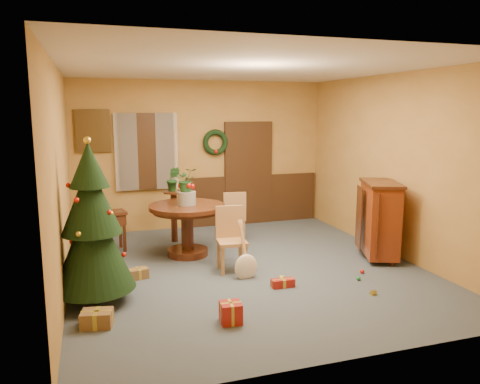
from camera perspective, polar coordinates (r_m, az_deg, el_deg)
name	(u,v)px	position (r m, az deg, el deg)	size (l,w,h in m)	color
room_envelope	(213,171)	(9.37, -3.29, 2.51)	(5.50, 5.50, 5.50)	#323A4A
dining_table	(187,220)	(7.55, -6.46, -3.42)	(1.22, 1.22, 0.84)	black
urn	(187,198)	(7.47, -6.51, -0.75)	(0.29, 0.29, 0.21)	slate
centerpiece_plant	(186,180)	(7.42, -6.56, 1.49)	(0.34, 0.29, 0.38)	#1E4C23
chair_near	(231,236)	(6.86, -1.14, -5.41)	(0.44, 0.44, 0.94)	olive
chair_far	(234,215)	(8.30, -0.75, -2.80)	(0.45, 0.45, 0.92)	olive
guitar	(246,251)	(6.53, 0.74, -7.23)	(0.33, 0.16, 0.78)	#F0E2C8
plant_stand	(174,210)	(8.39, -8.06, -2.22)	(0.36, 0.36, 0.92)	black
stand_plant	(173,179)	(8.29, -8.15, 1.58)	(0.24, 0.19, 0.43)	#19471E
christmas_tree	(92,226)	(5.85, -17.60, -3.96)	(0.98, 0.98, 2.02)	#382111
writing_desk	(102,222)	(8.01, -16.43, -3.56)	(0.81, 0.50, 0.67)	black
sideboard	(380,218)	(7.66, 16.67, -3.03)	(0.82, 1.08, 1.23)	#571E09
gift_a	(97,319)	(5.47, -17.05, -14.54)	(0.37, 0.30, 0.18)	brown
gift_b	(231,313)	(5.32, -1.14, -14.49)	(0.25, 0.25, 0.23)	maroon
gift_c	(138,273)	(6.78, -12.29, -9.67)	(0.29, 0.23, 0.14)	brown
gift_d	(283,283)	(6.35, 5.24, -10.99)	(0.31, 0.13, 0.11)	maroon
toy_a	(247,272)	(6.83, 0.81, -9.69)	(0.08, 0.05, 0.05)	#2637A6
toy_b	(359,278)	(6.76, 14.25, -10.17)	(0.06, 0.06, 0.06)	#22803D
toy_c	(282,278)	(6.61, 5.09, -10.40)	(0.08, 0.05, 0.05)	gold
toy_d	(362,272)	(7.04, 14.66, -9.37)	(0.06, 0.06, 0.06)	red
toy_e	(373,293)	(6.31, 15.93, -11.74)	(0.08, 0.05, 0.05)	gold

